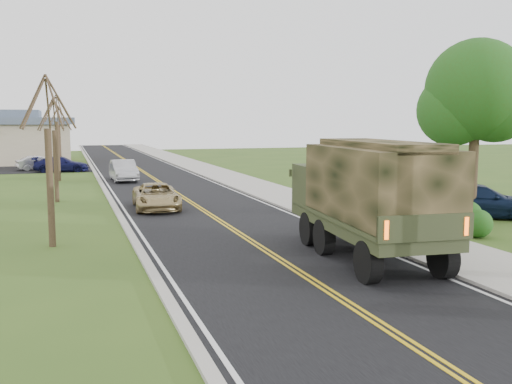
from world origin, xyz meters
name	(u,v)px	position (x,y,z in m)	size (l,w,h in m)	color
ground	(365,315)	(0.00, 0.00, 0.00)	(160.00, 160.00, 0.00)	#34511B
road	(143,172)	(0.00, 40.00, 0.01)	(8.00, 120.00, 0.01)	black
curb_right	(189,170)	(4.15, 40.00, 0.06)	(0.30, 120.00, 0.12)	#9E998E
sidewalk_right	(207,169)	(5.90, 40.00, 0.05)	(3.20, 120.00, 0.10)	#9E998E
curb_left	(95,172)	(-4.15, 40.00, 0.05)	(0.30, 120.00, 0.10)	#9E998E
leafy_tree	(476,98)	(11.00, 10.01, 5.49)	(4.83, 4.50, 8.10)	#38281C
bare_tree_a	(49,173)	(-7.00, 10.00, 2.63)	(1.93, 2.26, 6.08)	#38281C
bare_tree_b	(55,157)	(-7.00, 22.00, 2.48)	(1.83, 2.14, 5.73)	#38281C
bare_tree_c	(58,144)	(-7.00, 34.00, 2.78)	(2.04, 2.39, 6.42)	#38281C
bare_tree_d	(60,142)	(-7.00, 46.00, 2.55)	(1.88, 2.20, 5.91)	#38281C
military_truck	(368,192)	(2.73, 4.79, 2.21)	(3.34, 7.93, 3.85)	black
suv_champagne	(156,196)	(-2.16, 17.60, 0.66)	(2.19, 4.74, 1.32)	tan
sedan_silver	(124,171)	(-2.41, 32.21, 0.79)	(1.67, 4.79, 1.58)	#B7B7BC
pickup_navy	(478,201)	(11.75, 10.44, 0.77)	(2.17, 5.33, 1.55)	#0D1932
lot_car_silver	(39,163)	(-8.84, 44.67, 0.66)	(1.39, 3.98, 1.31)	#B7B7BC
lot_car_navy	(61,164)	(-6.90, 42.03, 0.68)	(1.91, 4.69, 1.36)	#10113C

